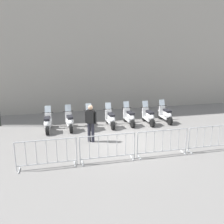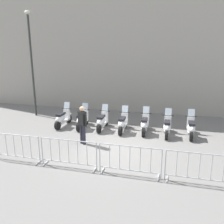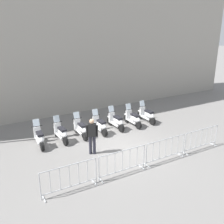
{
  "view_description": "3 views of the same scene",
  "coord_description": "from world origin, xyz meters",
  "px_view_note": "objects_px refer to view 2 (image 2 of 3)",
  "views": [
    {
      "loc": [
        -2.37,
        -10.33,
        4.06
      ],
      "look_at": [
        -0.06,
        2.21,
        0.84
      ],
      "focal_mm": 38.9,
      "sensor_mm": 36.0,
      "label": 1
    },
    {
      "loc": [
        2.89,
        -9.05,
        4.25
      ],
      "look_at": [
        -0.73,
        2.31,
        0.97
      ],
      "focal_mm": 38.67,
      "sensor_mm": 36.0,
      "label": 2
    },
    {
      "loc": [
        -5.27,
        -9.79,
        5.66
      ],
      "look_at": [
        0.49,
        1.97,
        1.22
      ],
      "focal_mm": 40.71,
      "sensor_mm": 36.0,
      "label": 3
    }
  ],
  "objects_px": {
    "motorcycle_5": "(167,127)",
    "barrier_segment_0": "(15,148)",
    "motorcycle_2": "(102,121)",
    "motorcycle_4": "(145,124)",
    "barrier_segment_3": "(199,169)",
    "motorcycle_3": "(123,123)",
    "motorcycle_6": "(191,128)",
    "barrier_segment_1": "(69,154)",
    "motorcycle_1": "(82,120)",
    "street_lamp": "(31,55)",
    "motorcycle_0": "(62,118)",
    "barrier_segment_2": "(130,161)",
    "officer_near_row_end": "(82,123)"
  },
  "relations": [
    {
      "from": "motorcycle_5",
      "to": "barrier_segment_0",
      "type": "bearing_deg",
      "value": -139.79
    },
    {
      "from": "motorcycle_2",
      "to": "motorcycle_4",
      "type": "xyz_separation_m",
      "value": [
        2.21,
        0.18,
        0.0
      ]
    },
    {
      "from": "motorcycle_2",
      "to": "barrier_segment_3",
      "type": "distance_m",
      "value": 6.12
    },
    {
      "from": "motorcycle_3",
      "to": "motorcycle_6",
      "type": "xyz_separation_m",
      "value": [
        3.31,
        0.29,
        0.0
      ]
    },
    {
      "from": "motorcycle_2",
      "to": "barrier_segment_1",
      "type": "distance_m",
      "value": 4.21
    },
    {
      "from": "motorcycle_1",
      "to": "street_lamp",
      "type": "relative_size",
      "value": 0.28
    },
    {
      "from": "motorcycle_5",
      "to": "street_lamp",
      "type": "relative_size",
      "value": 0.28
    },
    {
      "from": "motorcycle_2",
      "to": "motorcycle_5",
      "type": "xyz_separation_m",
      "value": [
        3.32,
        0.12,
        0.0
      ]
    },
    {
      "from": "motorcycle_0",
      "to": "barrier_segment_2",
      "type": "relative_size",
      "value": 0.81
    },
    {
      "from": "barrier_segment_3",
      "to": "street_lamp",
      "type": "height_order",
      "value": "street_lamp"
    },
    {
      "from": "motorcycle_0",
      "to": "motorcycle_1",
      "type": "bearing_deg",
      "value": 5.12
    },
    {
      "from": "motorcycle_3",
      "to": "motorcycle_6",
      "type": "distance_m",
      "value": 3.33
    },
    {
      "from": "motorcycle_5",
      "to": "barrier_segment_2",
      "type": "xyz_separation_m",
      "value": [
        -0.86,
        -4.19,
        0.07
      ]
    },
    {
      "from": "barrier_segment_1",
      "to": "officer_near_row_end",
      "type": "bearing_deg",
      "value": 101.14
    },
    {
      "from": "motorcycle_4",
      "to": "officer_near_row_end",
      "type": "distance_m",
      "value": 3.31
    },
    {
      "from": "motorcycle_2",
      "to": "motorcycle_0",
      "type": "bearing_deg",
      "value": -175.19
    },
    {
      "from": "barrier_segment_1",
      "to": "barrier_segment_3",
      "type": "height_order",
      "value": "same"
    },
    {
      "from": "barrier_segment_1",
      "to": "motorcycle_6",
      "type": "bearing_deg",
      "value": 47.26
    },
    {
      "from": "barrier_segment_2",
      "to": "motorcycle_4",
      "type": "bearing_deg",
      "value": 93.43
    },
    {
      "from": "barrier_segment_1",
      "to": "motorcycle_4",
      "type": "bearing_deg",
      "value": 65.95
    },
    {
      "from": "motorcycle_6",
      "to": "barrier_segment_3",
      "type": "xyz_separation_m",
      "value": [
        0.25,
        -4.24,
        0.07
      ]
    },
    {
      "from": "motorcycle_3",
      "to": "motorcycle_5",
      "type": "distance_m",
      "value": 2.22
    },
    {
      "from": "motorcycle_2",
      "to": "motorcycle_3",
      "type": "height_order",
      "value": "same"
    },
    {
      "from": "motorcycle_6",
      "to": "street_lamp",
      "type": "xyz_separation_m",
      "value": [
        -9.33,
        0.98,
        3.25
      ]
    },
    {
      "from": "motorcycle_0",
      "to": "motorcycle_1",
      "type": "height_order",
      "value": "same"
    },
    {
      "from": "motorcycle_0",
      "to": "motorcycle_5",
      "type": "xyz_separation_m",
      "value": [
        5.54,
        0.31,
        0.0
      ]
    },
    {
      "from": "barrier_segment_0",
      "to": "barrier_segment_1",
      "type": "bearing_deg",
      "value": 3.47
    },
    {
      "from": "barrier_segment_0",
      "to": "barrier_segment_3",
      "type": "xyz_separation_m",
      "value": [
        6.63,
        0.4,
        0.0
      ]
    },
    {
      "from": "motorcycle_5",
      "to": "motorcycle_6",
      "type": "relative_size",
      "value": 1.0
    },
    {
      "from": "motorcycle_2",
      "to": "motorcycle_3",
      "type": "bearing_deg",
      "value": 0.86
    },
    {
      "from": "barrier_segment_2",
      "to": "barrier_segment_3",
      "type": "relative_size",
      "value": 1.0
    },
    {
      "from": "motorcycle_2",
      "to": "street_lamp",
      "type": "bearing_deg",
      "value": 165.41
    },
    {
      "from": "motorcycle_1",
      "to": "barrier_segment_2",
      "type": "xyz_separation_m",
      "value": [
        3.57,
        -3.99,
        0.07
      ]
    },
    {
      "from": "motorcycle_2",
      "to": "barrier_segment_2",
      "type": "bearing_deg",
      "value": -58.79
    },
    {
      "from": "motorcycle_6",
      "to": "officer_near_row_end",
      "type": "xyz_separation_m",
      "value": [
        -4.59,
        -2.36,
        0.53
      ]
    },
    {
      "from": "motorcycle_0",
      "to": "barrier_segment_1",
      "type": "relative_size",
      "value": 0.81
    },
    {
      "from": "barrier_segment_3",
      "to": "street_lamp",
      "type": "distance_m",
      "value": 11.37
    },
    {
      "from": "barrier_segment_0",
      "to": "motorcycle_5",
      "type": "bearing_deg",
      "value": 40.21
    },
    {
      "from": "barrier_segment_1",
      "to": "barrier_segment_3",
      "type": "xyz_separation_m",
      "value": [
        4.42,
        0.27,
        0.0
      ]
    },
    {
      "from": "motorcycle_1",
      "to": "motorcycle_4",
      "type": "bearing_deg",
      "value": 4.55
    },
    {
      "from": "barrier_segment_0",
      "to": "barrier_segment_3",
      "type": "bearing_deg",
      "value": 3.47
    },
    {
      "from": "motorcycle_1",
      "to": "motorcycle_3",
      "type": "height_order",
      "value": "same"
    },
    {
      "from": "motorcycle_1",
      "to": "barrier_segment_1",
      "type": "bearing_deg",
      "value": -71.76
    },
    {
      "from": "motorcycle_5",
      "to": "officer_near_row_end",
      "type": "xyz_separation_m",
      "value": [
        -3.49,
        -2.18,
        0.53
      ]
    },
    {
      "from": "motorcycle_1",
      "to": "barrier_segment_2",
      "type": "relative_size",
      "value": 0.81
    },
    {
      "from": "motorcycle_4",
      "to": "barrier_segment_0",
      "type": "distance_m",
      "value": 6.15
    },
    {
      "from": "motorcycle_6",
      "to": "officer_near_row_end",
      "type": "height_order",
      "value": "officer_near_row_end"
    },
    {
      "from": "motorcycle_6",
      "to": "motorcycle_0",
      "type": "bearing_deg",
      "value": -175.78
    },
    {
      "from": "motorcycle_6",
      "to": "barrier_segment_2",
      "type": "relative_size",
      "value": 0.81
    },
    {
      "from": "barrier_segment_3",
      "to": "motorcycle_6",
      "type": "bearing_deg",
      "value": 93.43
    }
  ]
}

